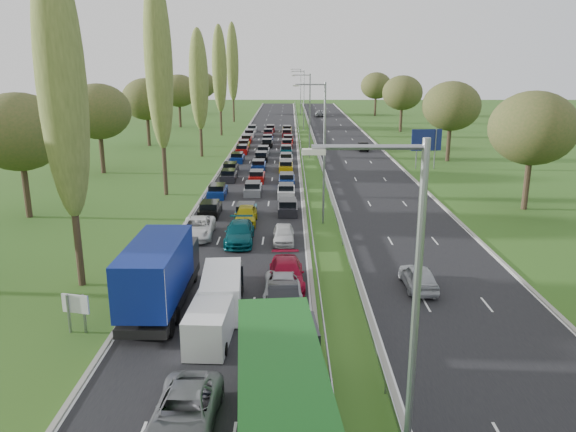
{
  "coord_description": "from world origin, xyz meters",
  "views": [
    {
      "loc": [
        1.58,
        -3.93,
        13.55
      ],
      "look_at": [
        1.46,
        39.95,
        1.5
      ],
      "focal_mm": 35.0,
      "sensor_mm": 36.0,
      "label": 1
    }
  ],
  "objects": [
    {
      "name": "far_car_2",
      "position": [
        9.54,
        142.81,
        0.81
      ],
      "size": [
        2.78,
        5.76,
        1.58
      ],
      "primitive_type": "imported",
      "rotation": [
        0.0,
        0.0,
        3.12
      ],
      "color": "gray",
      "rests_on": "far_carriageway"
    },
    {
      "name": "info_sign",
      "position": [
        -9.4,
        22.55,
        1.37
      ],
      "size": [
        1.48,
        0.44,
        2.1
      ],
      "color": "gray",
      "rests_on": "ground"
    },
    {
      "name": "white_van_front",
      "position": [
        -2.23,
        25.65,
        1.11
      ],
      "size": [
        2.1,
        5.36,
        2.16
      ],
      "rotation": [
        0.0,
        0.0,
        0.07
      ],
      "color": "white",
      "rests_on": "near_carriageway"
    },
    {
      "name": "near_car_8",
      "position": [
        -2.2,
        42.82,
        0.81
      ],
      "size": [
        1.9,
        4.65,
        1.58
      ],
      "primitive_type": "imported",
      "rotation": [
        0.0,
        0.0,
        0.01
      ],
      "color": "#AD9F0B",
      "rests_on": "near_carriageway"
    },
    {
      "name": "central_reservation",
      "position": [
        4.5,
        82.5,
        0.55
      ],
      "size": [
        2.36,
        215.0,
        0.32
      ],
      "color": "gray",
      "rests_on": "ground"
    },
    {
      "name": "far_carriageway",
      "position": [
        11.25,
        82.5,
        0.0
      ],
      "size": [
        10.5,
        215.0,
        0.04
      ],
      "primitive_type": "cube",
      "color": "black",
      "rests_on": "ground"
    },
    {
      "name": "near_car_10",
      "position": [
        1.2,
        26.83,
        0.7
      ],
      "size": [
        2.26,
        4.89,
        1.36
      ],
      "primitive_type": "imported",
      "rotation": [
        0.0,
        0.0,
        -0.0
      ],
      "color": "#AFB3B9",
      "rests_on": "near_carriageway"
    },
    {
      "name": "near_car_12",
      "position": [
        1.12,
        37.54,
        0.71
      ],
      "size": [
        1.67,
        4.06,
        1.38
      ],
      "primitive_type": "imported",
      "rotation": [
        0.0,
        0.0,
        0.01
      ],
      "color": "silver",
      "rests_on": "near_carriageway"
    },
    {
      "name": "green_lorry",
      "position": [
        1.44,
        11.58,
        2.35
      ],
      "size": [
        2.74,
        14.82,
        4.39
      ],
      "rotation": [
        0.0,
        0.0,
        0.09
      ],
      "color": "black",
      "rests_on": "near_carriageway"
    },
    {
      "name": "far_car_0",
      "position": [
        9.55,
        28.47,
        0.77
      ],
      "size": [
        1.86,
        4.43,
        1.5
      ],
      "primitive_type": "imported",
      "rotation": [
        0.0,
        0.0,
        3.16
      ],
      "color": "#AAADB3",
      "rests_on": "far_carriageway"
    },
    {
      "name": "white_van_rear",
      "position": [
        -2.34,
        21.95,
        1.02
      ],
      "size": [
        1.95,
        4.97,
        2.0
      ],
      "rotation": [
        0.0,
        0.0,
        -0.05
      ],
      "color": "white",
      "rests_on": "near_carriageway"
    },
    {
      "name": "far_car_1",
      "position": [
        13.23,
        84.66,
        0.69
      ],
      "size": [
        1.45,
        4.09,
        1.34
      ],
      "primitive_type": "imported",
      "rotation": [
        0.0,
        0.0,
        3.13
      ],
      "color": "black",
      "rests_on": "far_carriageway"
    },
    {
      "name": "near_car_7",
      "position": [
        -2.3,
        37.6,
        0.8
      ],
      "size": [
        2.3,
        5.41,
        1.56
      ],
      "primitive_type": "imported",
      "rotation": [
        0.0,
        0.0,
        0.02
      ],
      "color": "#044149",
      "rests_on": "near_carriageway"
    },
    {
      "name": "woodland_left",
      "position": [
        -22.0,
        62.63,
        7.68
      ],
      "size": [
        8.0,
        166.0,
        11.1
      ],
      "color": "#2D2116",
      "rests_on": "ground"
    },
    {
      "name": "near_car_2",
      "position": [
        -5.78,
        39.09,
        0.77
      ],
      "size": [
        2.67,
        5.49,
        1.5
      ],
      "primitive_type": "imported",
      "rotation": [
        0.0,
        0.0,
        0.03
      ],
      "color": "silver",
      "rests_on": "near_carriageway"
    },
    {
      "name": "near_car_6",
      "position": [
        -2.39,
        14.61,
        0.74
      ],
      "size": [
        2.53,
        5.27,
        1.45
      ],
      "primitive_type": "imported",
      "rotation": [
        0.0,
        0.0,
        -0.02
      ],
      "color": "slate",
      "rests_on": "near_carriageway"
    },
    {
      "name": "poplar_row",
      "position": [
        -11.5,
        68.17,
        12.39
      ],
      "size": [
        2.8,
        127.8,
        22.44
      ],
      "color": "#2D2116",
      "rests_on": "ground"
    },
    {
      "name": "lamp_columns",
      "position": [
        4.5,
        78.0,
        6.0
      ],
      "size": [
        0.18,
        140.18,
        12.0
      ],
      "color": "gray",
      "rests_on": "ground"
    },
    {
      "name": "woodland_right",
      "position": [
        24.0,
        66.67,
        7.68
      ],
      "size": [
        8.0,
        153.0,
        11.1
      ],
      "color": "#2D2116",
      "rests_on": "ground"
    },
    {
      "name": "near_car_11",
      "position": [
        1.4,
        28.97,
        0.78
      ],
      "size": [
        2.37,
        5.34,
        1.52
      ],
      "primitive_type": "imported",
      "rotation": [
        0.0,
        0.0,
        0.04
      ],
      "color": "maroon",
      "rests_on": "near_carriageway"
    },
    {
      "name": "traffic_queue_fill",
      "position": [
        -2.32,
        77.61,
        0.44
      ],
      "size": [
        9.12,
        69.3,
        0.8
      ],
      "color": "black",
      "rests_on": "ground"
    },
    {
      "name": "ground",
      "position": [
        4.5,
        80.0,
        0.0
      ],
      "size": [
        260.0,
        260.0,
        0.0
      ],
      "primitive_type": "plane",
      "color": "#33541A",
      "rests_on": "ground"
    },
    {
      "name": "near_carriageway",
      "position": [
        -2.25,
        82.5,
        0.0
      ],
      "size": [
        10.5,
        215.0,
        0.04
      ],
      "primitive_type": "cube",
      "color": "black",
      "rests_on": "ground"
    },
    {
      "name": "near_car_9",
      "position": [
        1.24,
        24.67,
        0.82
      ],
      "size": [
        1.89,
        4.9,
        1.59
      ],
      "primitive_type": "imported",
      "rotation": [
        0.0,
        0.0,
        0.04
      ],
      "color": "black",
      "rests_on": "near_carriageway"
    },
    {
      "name": "blue_lorry",
      "position": [
        -5.67,
        25.5,
        2.14
      ],
      "size": [
        2.73,
        9.84,
        4.15
      ],
      "rotation": [
        0.0,
        0.0,
        -0.01
      ],
      "color": "black",
      "rests_on": "near_carriageway"
    },
    {
      "name": "direction_sign",
      "position": [
        19.4,
        68.99,
        3.57
      ],
      "size": [
        3.99,
        0.51,
        5.2
      ],
      "color": "gray",
      "rests_on": "ground"
    }
  ]
}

